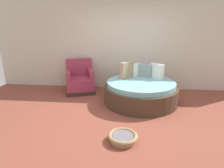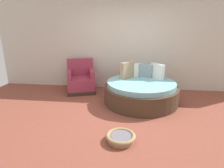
% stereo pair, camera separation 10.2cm
% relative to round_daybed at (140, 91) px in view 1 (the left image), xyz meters
% --- Properties ---
extents(ground_plane, '(8.00, 8.00, 0.02)m').
position_rel_round_daybed_xyz_m(ground_plane, '(-0.45, -0.90, -0.30)').
color(ground_plane, brown).
extents(back_wall, '(8.00, 0.12, 2.64)m').
position_rel_round_daybed_xyz_m(back_wall, '(-0.45, 1.18, 1.03)').
color(back_wall, beige).
rests_on(back_wall, ground_plane).
extents(round_daybed, '(1.85, 1.85, 0.98)m').
position_rel_round_daybed_xyz_m(round_daybed, '(0.00, 0.00, 0.00)').
color(round_daybed, '#473323').
rests_on(round_daybed, ground_plane).
extents(red_armchair, '(1.00, 1.00, 0.94)m').
position_rel_round_daybed_xyz_m(red_armchair, '(-1.75, 0.66, 0.05)').
color(red_armchair, '#38281E').
rests_on(red_armchair, ground_plane).
extents(pet_basket, '(0.51, 0.51, 0.13)m').
position_rel_round_daybed_xyz_m(pet_basket, '(-0.37, -1.80, -0.21)').
color(pet_basket, '#9E7F56').
rests_on(pet_basket, ground_plane).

